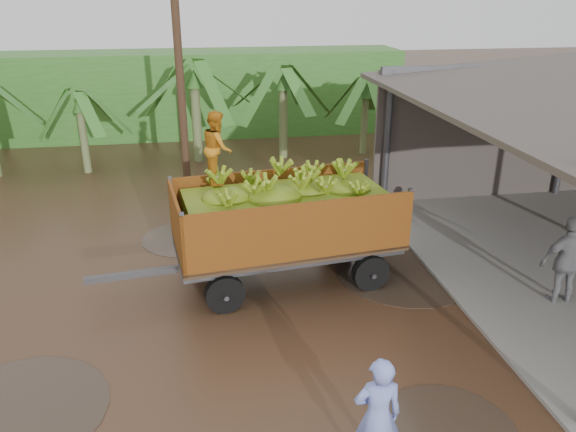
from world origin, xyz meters
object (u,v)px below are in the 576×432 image
Objects in this scene: man_blue at (377,416)px; utility_pole at (178,55)px; man_grey at (567,262)px; banana_trailer at (285,219)px.

man_blue is 12.37m from utility_pole.
utility_pole reaches higher than man_grey.
man_grey is at bearing -141.76° from man_blue.
banana_trailer is 5.86m from man_grey.
man_grey is (5.14, 3.54, 0.08)m from man_blue.
utility_pole is (-2.49, 11.63, 3.41)m from man_blue.
utility_pole is at bearing -42.67° from man_grey.
man_blue is 6.24m from man_grey.
banana_trailer is at bearing -16.66° from man_grey.
man_blue is at bearing 38.56° from man_grey.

